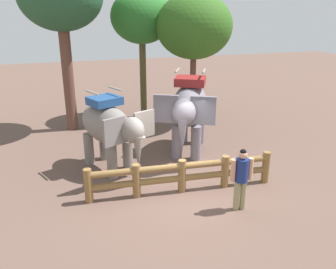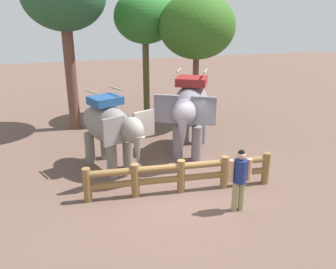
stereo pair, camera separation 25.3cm
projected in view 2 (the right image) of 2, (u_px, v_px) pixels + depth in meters
ground_plane at (180, 190)px, 11.06m from camera, size 60.00×60.00×0.00m
log_fence at (181, 174)px, 10.77m from camera, size 5.84×0.72×1.05m
elephant_near_left at (110, 126)px, 11.95m from camera, size 2.47×3.36×2.83m
elephant_center at (190, 108)px, 13.34m from camera, size 2.98×3.75×3.21m
tourist_woman_in_black at (240, 176)px, 9.62m from camera, size 0.64×0.40×1.82m
tree_far_left at (145, 18)px, 16.88m from camera, size 2.98×2.98×6.24m
tree_back_center at (197, 27)px, 16.04m from camera, size 3.49×3.49×6.07m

